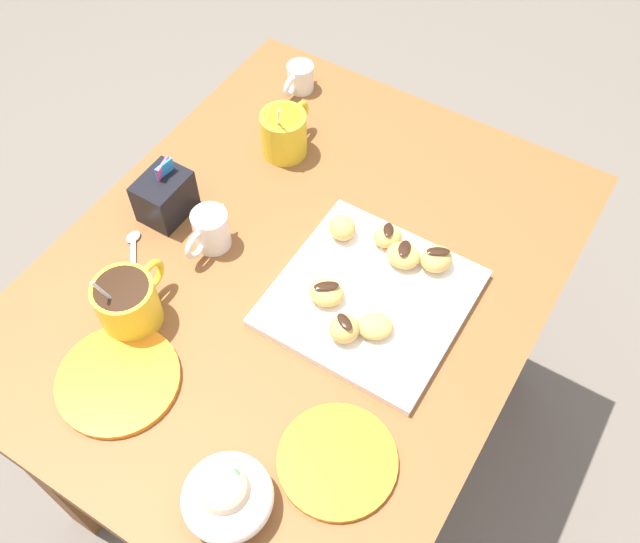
{
  "coord_description": "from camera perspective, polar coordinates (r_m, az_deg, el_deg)",
  "views": [
    {
      "loc": [
        -0.54,
        -0.38,
        1.66
      ],
      "look_at": [
        0.0,
        -0.04,
        0.74
      ],
      "focal_mm": 39.52,
      "sensor_mm": 36.0,
      "label": 1
    }
  ],
  "objects": [
    {
      "name": "ground_plane",
      "position": [
        1.79,
        -1.14,
        -13.35
      ],
      "size": [
        8.0,
        8.0,
        0.0
      ],
      "primitive_type": "plane",
      "color": "#665B51"
    },
    {
      "name": "beignet_2",
      "position": [
        1.13,
        9.42,
        1.01
      ],
      "size": [
        0.07,
        0.07,
        0.04
      ],
      "primitive_type": "ellipsoid",
      "rotation": [
        0.0,
        0.0,
        2.54
      ],
      "color": "#DBA351",
      "rests_on": "pastry_plate_square"
    },
    {
      "name": "beignet_3",
      "position": [
        1.06,
        4.46,
        -4.43
      ],
      "size": [
        0.07,
        0.07,
        0.03
      ],
      "primitive_type": "ellipsoid",
      "rotation": [
        0.0,
        0.0,
        0.5
      ],
      "color": "#DBA351",
      "rests_on": "pastry_plate_square"
    },
    {
      "name": "chocolate_drizzle_5",
      "position": [
        1.14,
        5.56,
        3.4
      ],
      "size": [
        0.03,
        0.03,
        0.0
      ],
      "primitive_type": "ellipsoid",
      "rotation": [
        0.0,
        0.0,
        0.45
      ],
      "color": "black",
      "rests_on": "beignet_5"
    },
    {
      "name": "beignet_4",
      "position": [
        1.08,
        0.51,
        -1.71
      ],
      "size": [
        0.06,
        0.07,
        0.03
      ],
      "primitive_type": "ellipsoid",
      "rotation": [
        0.0,
        0.0,
        4.96
      ],
      "color": "#DBA351",
      "rests_on": "pastry_plate_square"
    },
    {
      "name": "coffee_mug_yellow_right",
      "position": [
        1.29,
        -2.9,
        11.24
      ],
      "size": [
        0.12,
        0.08,
        0.13
      ],
      "color": "yellow",
      "rests_on": "dining_table"
    },
    {
      "name": "dining_table",
      "position": [
        1.27,
        -1.58,
        -3.57
      ],
      "size": [
        0.95,
        0.76,
        0.72
      ],
      "color": "brown",
      "rests_on": "ground_plane"
    },
    {
      "name": "saucer_orange_right",
      "position": [
        1.08,
        -16.03,
        -8.42
      ],
      "size": [
        0.18,
        0.18,
        0.01
      ],
      "primitive_type": "cylinder",
      "color": "orange",
      "rests_on": "dining_table"
    },
    {
      "name": "chocolate_drizzle_4",
      "position": [
        1.07,
        0.52,
        -1.19
      ],
      "size": [
        0.04,
        0.04,
        0.0
      ],
      "primitive_type": "ellipsoid",
      "rotation": [
        0.0,
        0.0,
        5.38
      ],
      "color": "black",
      "rests_on": "beignet_4"
    },
    {
      "name": "coffee_mug_yellow_left",
      "position": [
        1.1,
        -15.3,
        -2.36
      ],
      "size": [
        0.13,
        0.09,
        0.13
      ],
      "color": "yellow",
      "rests_on": "dining_table"
    },
    {
      "name": "pastry_plate_square",
      "position": [
        1.11,
        4.11,
        -2.15
      ],
      "size": [
        0.29,
        0.29,
        0.02
      ],
      "primitive_type": "cube",
      "color": "white",
      "rests_on": "dining_table"
    },
    {
      "name": "chocolate_drizzle_2",
      "position": [
        1.12,
        9.56,
        1.63
      ],
      "size": [
        0.03,
        0.04,
        0.0
      ],
      "primitive_type": "ellipsoid",
      "rotation": [
        0.0,
        0.0,
        2.11
      ],
      "color": "black",
      "rests_on": "beignet_2"
    },
    {
      "name": "beignet_6",
      "position": [
        1.13,
        6.77,
        1.3
      ],
      "size": [
        0.05,
        0.06,
        0.04
      ],
      "primitive_type": "ellipsoid",
      "rotation": [
        0.0,
        0.0,
        0.04
      ],
      "color": "#DBA351",
      "rests_on": "pastry_plate_square"
    },
    {
      "name": "saucer_orange_left",
      "position": [
        0.99,
        1.41,
        -15.07
      ],
      "size": [
        0.17,
        0.17,
        0.01
      ],
      "primitive_type": "cylinder",
      "color": "orange",
      "rests_on": "dining_table"
    },
    {
      "name": "chocolate_drizzle_1",
      "position": [
        1.03,
        2.0,
        -4.07
      ],
      "size": [
        0.03,
        0.04,
        0.0
      ],
      "primitive_type": "ellipsoid",
      "rotation": [
        0.0,
        0.0,
        1.09
      ],
      "color": "black",
      "rests_on": "beignet_1"
    },
    {
      "name": "beignet_1",
      "position": [
        1.05,
        1.97,
        -4.66
      ],
      "size": [
        0.05,
        0.05,
        0.04
      ],
      "primitive_type": "ellipsoid",
      "rotation": [
        0.0,
        0.0,
        1.48
      ],
      "color": "#DBA351",
      "rests_on": "pastry_plate_square"
    },
    {
      "name": "chocolate_sauce_pitcher",
      "position": [
        1.43,
        -1.63,
        15.52
      ],
      "size": [
        0.09,
        0.05,
        0.06
      ],
      "color": "white",
      "rests_on": "dining_table"
    },
    {
      "name": "cream_pitcher_white",
      "position": [
        1.16,
        -8.88,
        3.43
      ],
      "size": [
        0.1,
        0.06,
        0.07
      ],
      "color": "white",
      "rests_on": "dining_table"
    },
    {
      "name": "sugar_caddy",
      "position": [
        1.22,
        -12.45,
        5.99
      ],
      "size": [
        0.09,
        0.07,
        0.11
      ],
      "color": "black",
      "rests_on": "dining_table"
    },
    {
      "name": "loose_spoon_near_saucer",
      "position": [
        1.19,
        -14.88,
        0.91
      ],
      "size": [
        0.13,
        0.11,
        0.01
      ],
      "color": "silver",
      "rests_on": "dining_table"
    },
    {
      "name": "beignet_5",
      "position": [
        1.15,
        5.49,
        2.84
      ],
      "size": [
        0.06,
        0.06,
        0.03
      ],
      "primitive_type": "ellipsoid",
      "rotation": [
        0.0,
        0.0,
        0.67
      ],
      "color": "#DBA351",
      "rests_on": "pastry_plate_square"
    },
    {
      "name": "beignet_0",
      "position": [
        1.15,
        1.81,
        3.58
      ],
      "size": [
        0.06,
        0.06,
        0.04
      ],
      "primitive_type": "ellipsoid",
      "rotation": [
        0.0,
        0.0,
        5.75
      ],
      "color": "#DBA351",
      "rests_on": "pastry_plate_square"
    },
    {
      "name": "ice_cream_bowl",
      "position": [
        0.95,
        -7.54,
        -17.56
      ],
      "size": [
        0.12,
        0.12,
        0.09
      ],
      "color": "white",
      "rests_on": "dining_table"
    },
    {
      "name": "chocolate_drizzle_6",
      "position": [
        1.11,
        6.86,
        1.89
      ],
      "size": [
        0.04,
        0.03,
        0.0
      ],
      "primitive_type": "ellipsoid",
      "rotation": [
        0.0,
        0.0,
        0.27
      ],
      "color": "black",
      "rests_on": "beignet_6"
    }
  ]
}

